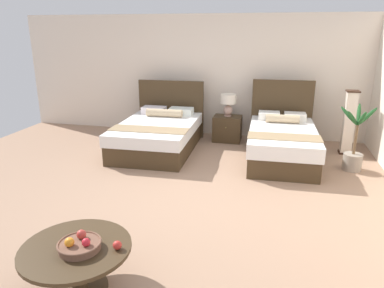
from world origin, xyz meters
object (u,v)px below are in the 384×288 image
at_px(loose_apple, 117,245).
at_px(floor_lamp_corner, 349,123).
at_px(table_lamp, 228,102).
at_px(potted_palm, 353,152).
at_px(nightstand, 227,129).
at_px(bed_near_corner, 282,141).
at_px(bed_near_window, 159,134).
at_px(fruit_bowl, 79,245).
at_px(coffee_table, 77,257).

xyz_separation_m(loose_apple, floor_lamp_corner, (2.52, 4.40, 0.11)).
height_order(table_lamp, potted_palm, potted_palm).
relative_size(nightstand, floor_lamp_corner, 0.48).
bearing_deg(table_lamp, loose_apple, -93.36).
bearing_deg(potted_palm, bed_near_corner, 165.31).
relative_size(bed_near_window, potted_palm, 1.98).
xyz_separation_m(bed_near_corner, potted_palm, (1.13, -0.30, -0.01)).
height_order(bed_near_window, loose_apple, bed_near_window).
distance_m(bed_near_window, bed_near_corner, 2.28).
height_order(bed_near_window, bed_near_corner, bed_near_corner).
xyz_separation_m(bed_near_window, table_lamp, (1.19, 0.86, 0.50)).
distance_m(table_lamp, fruit_bowl, 4.81).
bearing_deg(fruit_bowl, bed_near_corner, 67.00).
bearing_deg(fruit_bowl, coffee_table, 155.70).
relative_size(bed_near_corner, coffee_table, 2.20).
relative_size(bed_near_corner, nightstand, 3.68).
distance_m(coffee_table, potted_palm, 4.58).
bearing_deg(floor_lamp_corner, loose_apple, -119.74).
bearing_deg(nightstand, table_lamp, 90.00).
distance_m(floor_lamp_corner, potted_palm, 0.91).
relative_size(bed_near_window, fruit_bowl, 5.83).
height_order(floor_lamp_corner, potted_palm, floor_lamp_corner).
distance_m(bed_near_window, floor_lamp_corner, 3.49).
bearing_deg(floor_lamp_corner, potted_palm, -92.31).
relative_size(bed_near_corner, loose_apple, 27.45).
relative_size(table_lamp, coffee_table, 0.47).
xyz_separation_m(bed_near_window, bed_near_corner, (2.27, 0.00, 0.01)).
distance_m(bed_near_window, coffee_table, 3.93).
height_order(loose_apple, potted_palm, potted_palm).
xyz_separation_m(nightstand, coffee_table, (-0.64, -4.72, 0.07)).
height_order(nightstand, loose_apple, nightstand).
distance_m(nightstand, fruit_bowl, 4.79).
bearing_deg(bed_near_window, nightstand, 34.98).
xyz_separation_m(bed_near_window, floor_lamp_corner, (3.44, 0.57, 0.28)).
bearing_deg(bed_near_corner, table_lamp, 141.65).
xyz_separation_m(bed_near_window, coffee_table, (0.56, -3.89, 0.02)).
bearing_deg(potted_palm, bed_near_window, 175.07).
relative_size(floor_lamp_corner, potted_palm, 1.09).
height_order(table_lamp, loose_apple, table_lamp).
distance_m(bed_near_corner, floor_lamp_corner, 1.32).
xyz_separation_m(table_lamp, coffee_table, (-0.64, -4.74, -0.47)).
bearing_deg(nightstand, floor_lamp_corner, -6.78).
height_order(loose_apple, floor_lamp_corner, floor_lamp_corner).
height_order(coffee_table, fruit_bowl, fruit_bowl).
bearing_deg(table_lamp, nightstand, -90.00).
bearing_deg(loose_apple, bed_near_corner, 70.53).
relative_size(bed_near_corner, fruit_bowl, 5.66).
height_order(fruit_bowl, loose_apple, fruit_bowl).
distance_m(coffee_table, fruit_bowl, 0.16).
bearing_deg(fruit_bowl, loose_apple, 14.11).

